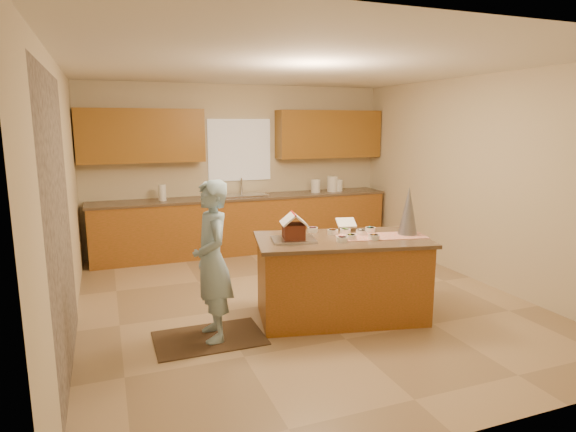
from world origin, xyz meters
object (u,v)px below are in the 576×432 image
object	(u,v)px
gingerbread_house	(294,229)
island_base	(341,279)
tinsel_tree	(408,211)
boy	(212,261)

from	to	relation	value
gingerbread_house	island_base	bearing A→B (deg)	-6.86
tinsel_tree	island_base	bearing A→B (deg)	171.61
island_base	tinsel_tree	bearing A→B (deg)	3.67
gingerbread_house	boy	bearing A→B (deg)	-172.99
island_base	boy	size ratio (longest dim) A/B	1.11
tinsel_tree	gingerbread_house	distance (m)	1.29
island_base	gingerbread_house	xyz separation A→B (m)	(-0.53, 0.06, 0.59)
tinsel_tree	boy	xyz separation A→B (m)	(-2.15, 0.07, -0.36)
boy	gingerbread_house	world-z (taller)	boy
boy	gingerbread_house	size ratio (longest dim) A/B	4.88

